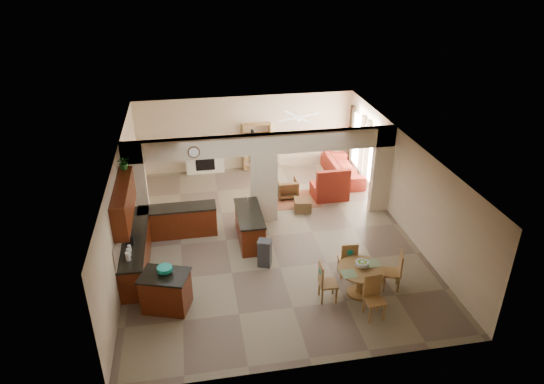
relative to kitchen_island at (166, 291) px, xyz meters
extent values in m
plane|color=#756951|center=(2.90, 2.66, -0.47)|extent=(10.00, 10.00, 0.00)
plane|color=white|center=(2.90, 2.66, 2.33)|extent=(10.00, 10.00, 0.00)
plane|color=#C5AD90|center=(2.90, 7.66, 0.93)|extent=(8.00, 0.00, 8.00)
plane|color=#C5AD90|center=(2.90, -2.34, 0.93)|extent=(8.00, 0.00, 8.00)
plane|color=#C5AD90|center=(-1.10, 2.66, 0.93)|extent=(0.00, 10.00, 10.00)
plane|color=#C5AD90|center=(6.90, 2.66, 0.93)|extent=(0.00, 10.00, 10.00)
cube|color=#C5AD90|center=(-0.80, 3.66, 0.93)|extent=(0.60, 0.25, 2.80)
cube|color=#C5AD90|center=(2.90, 3.66, 0.63)|extent=(0.80, 0.25, 2.20)
cube|color=#C5AD90|center=(6.60, 3.66, 0.93)|extent=(0.60, 0.25, 2.80)
cube|color=#C5AD90|center=(2.90, 3.66, 2.03)|extent=(8.00, 0.25, 0.60)
cube|color=#400E07|center=(-0.80, 1.86, -0.04)|extent=(0.60, 3.20, 0.86)
cube|color=black|center=(-0.80, 1.86, 0.42)|extent=(0.62, 3.22, 0.05)
cube|color=tan|center=(-1.08, 1.86, 0.73)|extent=(0.02, 3.20, 0.55)
cube|color=#400E07|center=(0.30, 3.23, -0.04)|extent=(2.20, 0.60, 0.86)
cube|color=black|center=(0.30, 3.23, 0.42)|extent=(2.22, 0.62, 0.05)
cube|color=#400E07|center=(-0.92, 1.86, 1.45)|extent=(0.35, 2.40, 0.90)
cube|color=#400E07|center=(2.30, 2.56, -0.04)|extent=(0.65, 1.80, 0.86)
cube|color=black|center=(2.30, 2.56, 0.42)|extent=(0.70, 1.85, 0.05)
cube|color=silver|center=(2.30, 1.71, -0.05)|extent=(0.58, 0.04, 0.70)
cylinder|color=#53331B|center=(0.90, 3.51, 1.98)|extent=(0.34, 0.03, 0.34)
cube|color=brown|center=(4.10, 4.76, -0.46)|extent=(1.60, 1.30, 0.01)
cube|color=white|center=(1.30, 7.50, 0.08)|extent=(1.40, 0.28, 1.10)
cube|color=black|center=(1.30, 7.36, 0.03)|extent=(0.70, 0.04, 0.70)
cube|color=white|center=(1.30, 7.48, 0.68)|extent=(1.60, 0.35, 0.10)
cube|color=olive|center=(3.25, 7.48, 0.43)|extent=(1.00, 0.32, 1.80)
cube|color=white|center=(6.87, 4.96, 0.73)|extent=(0.02, 0.90, 1.90)
cube|color=white|center=(6.87, 6.66, 0.73)|extent=(0.02, 0.90, 1.90)
cube|color=white|center=(6.87, 5.81, 0.58)|extent=(0.02, 0.70, 2.10)
cube|color=#431C1B|center=(6.83, 4.36, 0.73)|extent=(0.10, 0.28, 2.30)
cube|color=#431C1B|center=(6.83, 5.56, 0.73)|extent=(0.10, 0.28, 2.30)
cube|color=#431C1B|center=(6.83, 6.06, 0.73)|extent=(0.10, 0.28, 2.30)
cube|color=#431C1B|center=(6.83, 7.26, 0.73)|extent=(0.10, 0.28, 2.30)
cylinder|color=white|center=(4.40, 5.66, 2.09)|extent=(1.00, 1.00, 0.10)
cube|color=#400E07|center=(0.00, 0.00, -0.03)|extent=(1.20, 1.00, 0.88)
cube|color=black|center=(0.00, 0.00, 0.44)|extent=(1.26, 1.07, 0.05)
cylinder|color=#159580|center=(0.03, 0.06, 0.55)|extent=(0.35, 0.35, 0.16)
cube|color=#323235|center=(2.52, 1.26, -0.12)|extent=(0.41, 0.39, 0.71)
cylinder|color=olive|center=(4.58, -0.33, 0.27)|extent=(1.11, 1.11, 0.04)
cylinder|color=olive|center=(4.58, -0.33, -0.09)|extent=(0.16, 0.16, 0.71)
cylinder|color=olive|center=(4.58, -0.33, -0.44)|extent=(0.56, 0.56, 0.06)
cylinder|color=#6AAA24|center=(4.62, -0.27, 0.37)|extent=(0.32, 0.32, 0.17)
imported|color=maroon|center=(6.20, 6.16, -0.10)|extent=(2.53, 1.01, 0.73)
cube|color=maroon|center=(5.31, 4.76, -0.24)|extent=(1.15, 0.95, 0.45)
imported|color=maroon|center=(3.92, 5.04, -0.15)|extent=(0.68, 0.70, 0.63)
cube|color=maroon|center=(4.21, 3.99, -0.28)|extent=(0.60, 0.60, 0.38)
imported|color=#165517|center=(-0.92, 2.86, 2.09)|extent=(0.40, 0.36, 0.38)
cube|color=olive|center=(4.53, 0.49, -0.02)|extent=(0.45, 0.45, 0.05)
cube|color=olive|center=(4.71, 0.65, -0.25)|extent=(0.04, 0.04, 0.44)
cube|color=olive|center=(4.37, 0.67, -0.25)|extent=(0.04, 0.04, 0.44)
cube|color=olive|center=(4.68, 0.31, -0.25)|extent=(0.04, 0.04, 0.44)
cube|color=olive|center=(4.34, 0.34, -0.25)|extent=(0.04, 0.04, 0.44)
cube|color=olive|center=(4.51, 0.30, 0.28)|extent=(0.42, 0.07, 0.55)
cube|color=#159580|center=(4.51, 0.28, 0.35)|extent=(0.14, 0.02, 0.14)
cube|color=olive|center=(5.43, -0.23, -0.02)|extent=(0.53, 0.53, 0.05)
cube|color=olive|center=(5.33, -0.01, -0.25)|extent=(0.04, 0.04, 0.44)
cube|color=olive|center=(5.22, -0.33, -0.25)|extent=(0.04, 0.04, 0.44)
cube|color=olive|center=(5.65, -0.12, -0.25)|extent=(0.04, 0.04, 0.44)
cube|color=olive|center=(5.54, -0.44, -0.25)|extent=(0.04, 0.04, 0.44)
cube|color=olive|center=(5.61, -0.28, 0.28)|extent=(0.17, 0.41, 0.55)
cube|color=#159580|center=(5.64, -0.29, 0.35)|extent=(0.05, 0.14, 0.14)
cube|color=olive|center=(4.64, -1.16, -0.02)|extent=(0.45, 0.45, 0.05)
cube|color=olive|center=(4.48, -1.34, -0.25)|extent=(0.04, 0.04, 0.44)
cube|color=olive|center=(4.82, -1.32, -0.25)|extent=(0.04, 0.04, 0.44)
cube|color=olive|center=(4.46, -1.00, -0.25)|extent=(0.04, 0.04, 0.44)
cube|color=olive|center=(4.80, -0.98, -0.25)|extent=(0.04, 0.04, 0.44)
cube|color=olive|center=(4.63, -0.97, 0.28)|extent=(0.42, 0.07, 0.55)
cube|color=#159580|center=(4.63, -0.94, 0.35)|extent=(0.14, 0.02, 0.14)
cube|color=olive|center=(3.78, -0.37, -0.02)|extent=(0.44, 0.44, 0.05)
cube|color=olive|center=(3.94, -0.55, -0.25)|extent=(0.04, 0.04, 0.44)
cube|color=olive|center=(3.96, -0.21, -0.25)|extent=(0.04, 0.04, 0.44)
cube|color=olive|center=(3.60, -0.53, -0.25)|extent=(0.04, 0.04, 0.44)
cube|color=olive|center=(3.62, -0.19, -0.25)|extent=(0.04, 0.04, 0.44)
cube|color=olive|center=(3.59, -0.36, 0.28)|extent=(0.06, 0.42, 0.55)
cube|color=#159580|center=(3.56, -0.36, 0.35)|extent=(0.02, 0.14, 0.14)
camera|label=1|loc=(0.84, -9.23, 7.13)|focal=32.00mm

